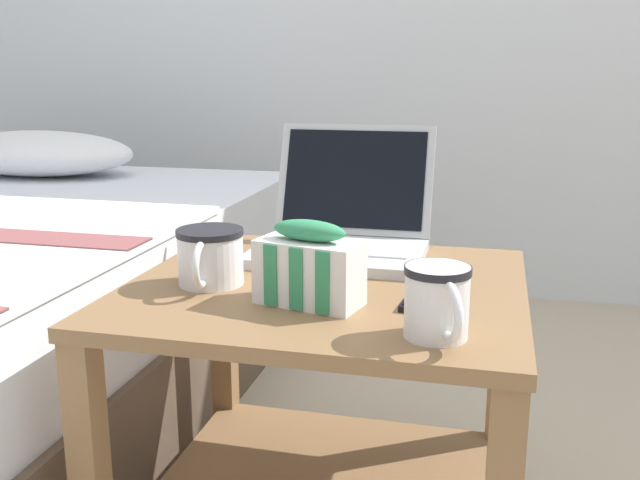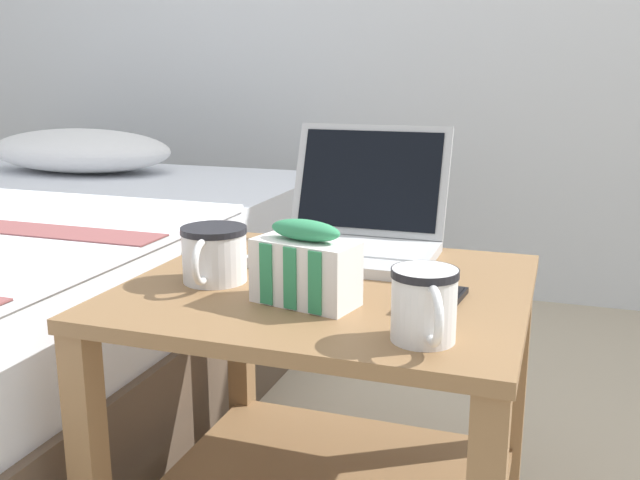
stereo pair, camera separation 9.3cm
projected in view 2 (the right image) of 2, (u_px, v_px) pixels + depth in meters
name	position (u px, v px, depth m)	size (l,w,h in m)	color
bedside_table	(328.00, 386.00, 1.18)	(0.62, 0.57, 0.50)	olive
laptop	(355.00, 228.00, 1.31)	(0.30, 0.30, 0.23)	#B7BABC
mug_front_left	(425.00, 302.00, 0.88)	(0.08, 0.12, 0.09)	white
mug_front_right	(214.00, 251.00, 1.13)	(0.11, 0.14, 0.09)	white
snack_bag	(305.00, 267.00, 1.02)	(0.16, 0.10, 0.12)	white
cell_phone	(432.00, 300.00, 1.03)	(0.09, 0.15, 0.01)	black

